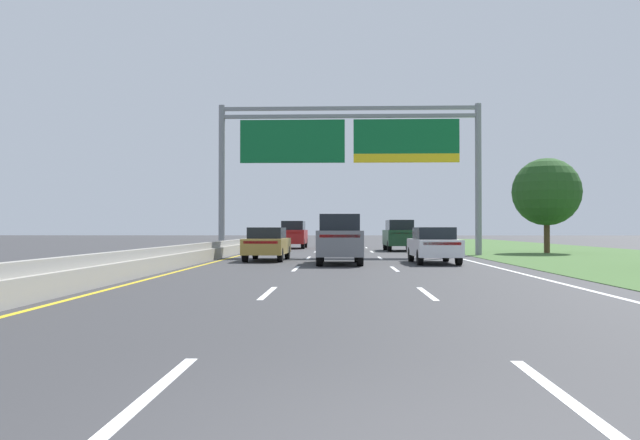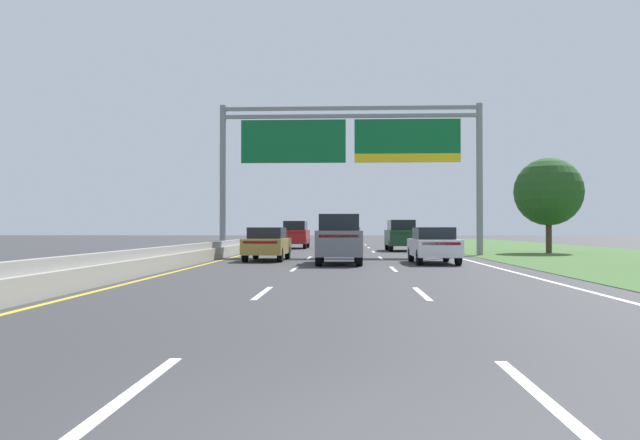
# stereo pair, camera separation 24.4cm
# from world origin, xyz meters

# --- Properties ---
(ground_plane) EXTENTS (220.00, 220.00, 0.00)m
(ground_plane) POSITION_xyz_m (0.00, 35.00, 0.00)
(ground_plane) COLOR #333335
(lane_striping) EXTENTS (11.96, 106.00, 0.01)m
(lane_striping) POSITION_xyz_m (0.00, 34.54, 0.00)
(lane_striping) COLOR white
(lane_striping) RESTS_ON ground
(grass_verge_right) EXTENTS (14.00, 110.00, 0.02)m
(grass_verge_right) POSITION_xyz_m (13.95, 35.00, 0.01)
(grass_verge_right) COLOR #3D602D
(grass_verge_right) RESTS_ON ground
(median_barrier_concrete) EXTENTS (0.60, 110.00, 0.85)m
(median_barrier_concrete) POSITION_xyz_m (-6.60, 35.00, 0.35)
(median_barrier_concrete) COLOR #99968E
(median_barrier_concrete) RESTS_ON ground
(overhead_sign_gantry) EXTENTS (15.06, 0.42, 8.65)m
(overhead_sign_gantry) POSITION_xyz_m (0.30, 31.88, 6.17)
(overhead_sign_gantry) COLOR gray
(overhead_sign_gantry) RESTS_ON ground
(pickup_truck_silver) EXTENTS (2.03, 5.41, 2.20)m
(pickup_truck_silver) POSITION_xyz_m (0.11, 44.84, 1.07)
(pickup_truck_silver) COLOR #B2B5BA
(pickup_truck_silver) RESTS_ON ground
(car_gold_left_lane_sedan) EXTENTS (1.90, 4.43, 1.57)m
(car_gold_left_lane_sedan) POSITION_xyz_m (-3.66, 25.66, 0.82)
(car_gold_left_lane_sedan) COLOR #A38438
(car_gold_left_lane_sedan) RESTS_ON ground
(car_white_right_lane_sedan) EXTENTS (1.88, 4.42, 1.57)m
(car_white_right_lane_sedan) POSITION_xyz_m (3.89, 23.53, 0.82)
(car_white_right_lane_sedan) COLOR silver
(car_white_right_lane_sedan) RESTS_ON ground
(car_grey_centre_lane_suv) EXTENTS (1.95, 4.72, 2.11)m
(car_grey_centre_lane_suv) POSITION_xyz_m (-0.22, 22.86, 1.10)
(car_grey_centre_lane_suv) COLOR slate
(car_grey_centre_lane_suv) RESTS_ON ground
(car_red_left_lane_suv) EXTENTS (1.93, 4.71, 2.11)m
(car_red_left_lane_suv) POSITION_xyz_m (-3.86, 44.75, 1.10)
(car_red_left_lane_suv) COLOR maroon
(car_red_left_lane_suv) RESTS_ON ground
(car_darkgreen_right_lane_suv) EXTENTS (1.99, 4.74, 2.11)m
(car_darkgreen_right_lane_suv) POSITION_xyz_m (3.82, 39.38, 1.10)
(car_darkgreen_right_lane_suv) COLOR #193D23
(car_darkgreen_right_lane_suv) RESTS_ON ground
(roadside_tree_mid) EXTENTS (4.20, 4.20, 5.91)m
(roadside_tree_mid) POSITION_xyz_m (12.60, 35.42, 3.80)
(roadside_tree_mid) COLOR #4C3823
(roadside_tree_mid) RESTS_ON ground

